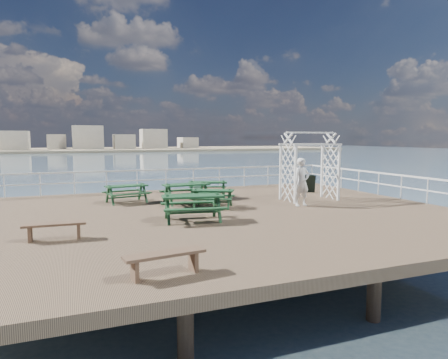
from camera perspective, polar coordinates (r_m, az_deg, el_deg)
ground at (r=14.34m, az=-1.98°, el=-5.42°), size 18.00×14.00×0.30m
sea_backdrop at (r=148.36m, az=-14.79°, el=4.57°), size 300.00×300.00×9.20m
railing at (r=16.58m, az=-5.18°, el=-0.31°), size 17.77×13.76×1.10m
picnic_table_a at (r=17.05m, az=-13.76°, el=-1.46°), size 1.92×1.67×0.82m
picnic_table_b at (r=17.85m, az=-2.35°, el=-0.94°), size 2.05×1.84×0.83m
picnic_table_c at (r=16.46m, az=-5.42°, el=-1.38°), size 1.98×1.64×0.91m
picnic_table_d at (r=15.43m, az=-1.61°, el=-2.18°), size 2.01×1.90×0.77m
picnic_table_e at (r=12.98m, az=-4.53°, el=-3.24°), size 2.16×1.85×0.95m
flat_bench_near at (r=11.46m, az=-23.04°, el=-6.30°), size 1.59×0.45×0.45m
flat_bench_far at (r=7.99m, az=-8.44°, el=-11.09°), size 1.65×0.60×0.46m
trellis_arbor at (r=17.54m, az=12.12°, el=1.34°), size 2.38×1.31×2.94m
sandwich_board at (r=20.08m, az=12.11°, el=-0.61°), size 0.63×0.55×0.87m
person at (r=16.02m, az=11.04°, el=-0.35°), size 0.72×0.50×1.89m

